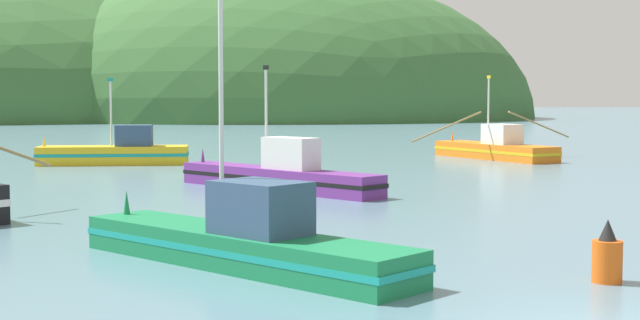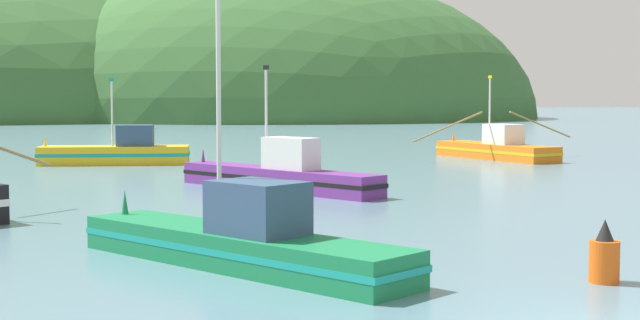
% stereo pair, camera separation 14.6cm
% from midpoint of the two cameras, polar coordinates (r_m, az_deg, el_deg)
% --- Properties ---
extents(hill_mid_left, '(155.11, 124.08, 50.52)m').
position_cam_midpoint_polar(hill_mid_left, '(228.11, -12.26, 2.91)').
color(hill_mid_left, '#386633').
rests_on(hill_mid_left, ground).
extents(hill_far_right, '(102.19, 81.75, 56.91)m').
position_cam_midpoint_polar(hill_far_right, '(173.99, -3.29, 2.66)').
color(hill_far_right, '#386633').
rests_on(hill_far_right, ground).
extents(fishing_boat_orange, '(12.68, 10.58, 5.69)m').
position_cam_midpoint_polar(fishing_boat_orange, '(62.58, 10.95, 0.73)').
color(fishing_boat_orange, orange).
rests_on(fishing_boat_orange, ground).
extents(fishing_boat_yellow, '(9.33, 2.57, 5.41)m').
position_cam_midpoint_polar(fishing_boat_yellow, '(57.92, -12.79, 0.49)').
color(fishing_boat_yellow, gold).
rests_on(fishing_boat_yellow, ground).
extents(fishing_boat_purple, '(8.70, 10.31, 5.70)m').
position_cam_midpoint_polar(fishing_boat_purple, '(41.15, -2.69, -0.92)').
color(fishing_boat_purple, '#6B2D84').
rests_on(fishing_boat_purple, ground).
extents(fishing_boat_green, '(8.36, 9.34, 7.47)m').
position_cam_midpoint_polar(fishing_boat_green, '(22.84, -5.03, -5.11)').
color(fishing_boat_green, '#197A47').
rests_on(fishing_boat_green, ground).
extents(channel_buoy, '(0.69, 0.69, 1.47)m').
position_cam_midpoint_polar(channel_buoy, '(21.95, 17.49, -5.84)').
color(channel_buoy, '#E55914').
rests_on(channel_buoy, ground).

